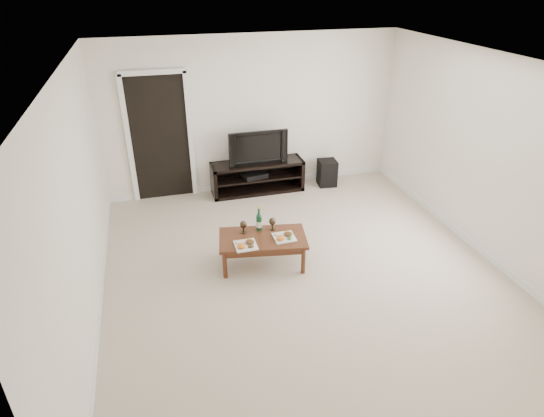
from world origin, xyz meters
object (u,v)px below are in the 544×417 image
(media_console, at_px, (257,177))
(coffee_table, at_px, (263,251))
(television, at_px, (257,146))
(subwoofer, at_px, (327,173))

(media_console, bearing_deg, coffee_table, -102.11)
(media_console, xyz_separation_m, television, (0.00, 0.00, 0.56))
(media_console, distance_m, television, 0.56)
(media_console, distance_m, subwoofer, 1.27)
(subwoofer, height_order, coffee_table, subwoofer)
(media_console, bearing_deg, subwoofer, -3.08)
(media_console, bearing_deg, television, 0.00)
(media_console, height_order, coffee_table, media_console)
(television, distance_m, subwoofer, 1.41)
(coffee_table, bearing_deg, television, 77.89)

